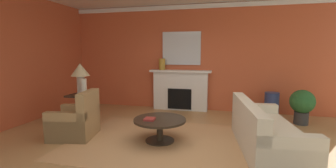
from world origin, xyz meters
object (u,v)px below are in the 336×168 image
sofa (264,134)px  vase_tall_corner (271,105)px  vase_on_side_table (83,87)px  table_lamp (80,73)px  fireplace (180,91)px  mantel_mirror (181,48)px  armchair_near_window (76,122)px  potted_plant (302,104)px  side_table (82,106)px  coffee_table (160,125)px  vase_mantel_left (162,64)px

sofa → vase_tall_corner: 2.28m
sofa → vase_on_side_table: vase_on_side_table is taller
table_lamp → fireplace: bearing=41.8°
mantel_mirror → armchair_near_window: (-1.60, -2.89, -1.52)m
armchair_near_window → potted_plant: 5.12m
side_table → coffee_table: bearing=-18.6°
armchair_near_window → vase_mantel_left: 3.10m
armchair_near_window → side_table: (-0.48, 0.91, 0.09)m
armchair_near_window → vase_tall_corner: bearing=31.2°
sofa → side_table: 4.13m
table_lamp → armchair_near_window: bearing=-62.5°
fireplace → sofa: size_ratio=0.82×
armchair_near_window → table_lamp: table_lamp is taller
side_table → potted_plant: bearing=12.6°
table_lamp → coffee_table: bearing=-18.6°
armchair_near_window → mantel_mirror: bearing=61.0°
fireplace → potted_plant: (3.08, -0.71, -0.07)m
vase_mantel_left → potted_plant: (3.63, -0.66, -0.87)m
sofa → vase_tall_corner: (0.49, 2.23, 0.04)m
potted_plant → side_table: bearing=-167.4°
mantel_mirror → coffee_table: bearing=-87.7°
table_lamp → vase_tall_corner: size_ratio=1.11×
vase_mantel_left → vase_on_side_table: bearing=-125.5°
coffee_table → potted_plant: size_ratio=1.20×
vase_on_side_table → vase_mantel_left: 2.41m
fireplace → table_lamp: bearing=-138.2°
fireplace → coffee_table: size_ratio=1.80×
vase_tall_corner → coffee_table: bearing=-136.0°
mantel_mirror → vase_tall_corner: mantel_mirror is taller
vase_tall_corner → potted_plant: (0.60, -0.41, 0.15)m
coffee_table → vase_on_side_table: vase_on_side_table is taller
mantel_mirror → potted_plant: (3.08, -0.83, -1.33)m
side_table → sofa: bearing=-9.4°
coffee_table → vase_on_side_table: (-2.04, 0.62, 0.56)m
side_table → potted_plant: potted_plant is taller
coffee_table → vase_tall_corner: 3.30m
sofa → potted_plant: sofa is taller
vase_mantel_left → vase_tall_corner: bearing=-4.7°
fireplace → table_lamp: (-2.08, -1.86, 0.66)m
side_table → vase_mantel_left: size_ratio=2.10×
coffee_table → side_table: side_table is taller
side_table → vase_on_side_table: size_ratio=1.75×
sofa → vase_tall_corner: size_ratio=3.25×
coffee_table → vase_mantel_left: size_ratio=3.00×
mantel_mirror → side_table: (-2.08, -1.98, -1.42)m
armchair_near_window → vase_on_side_table: size_ratio=2.38×
vase_on_side_table → potted_plant: 5.19m
vase_on_side_table → coffee_table: bearing=-16.8°
vase_mantel_left → potted_plant: size_ratio=0.40×
armchair_near_window → side_table: armchair_near_window is taller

